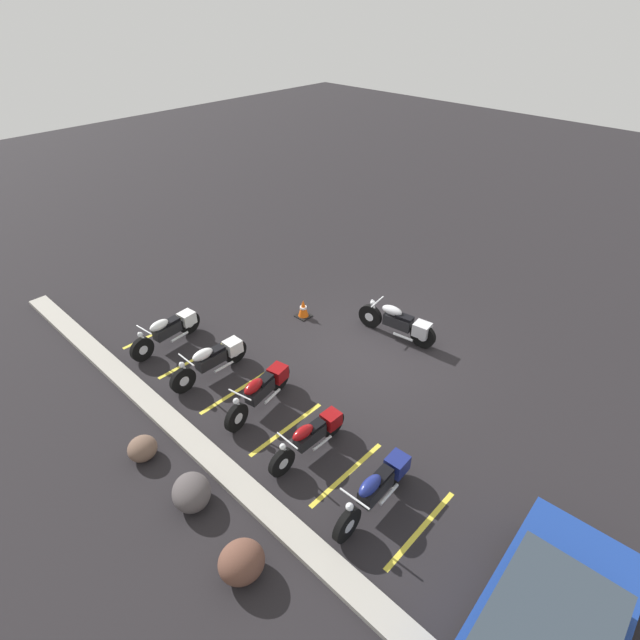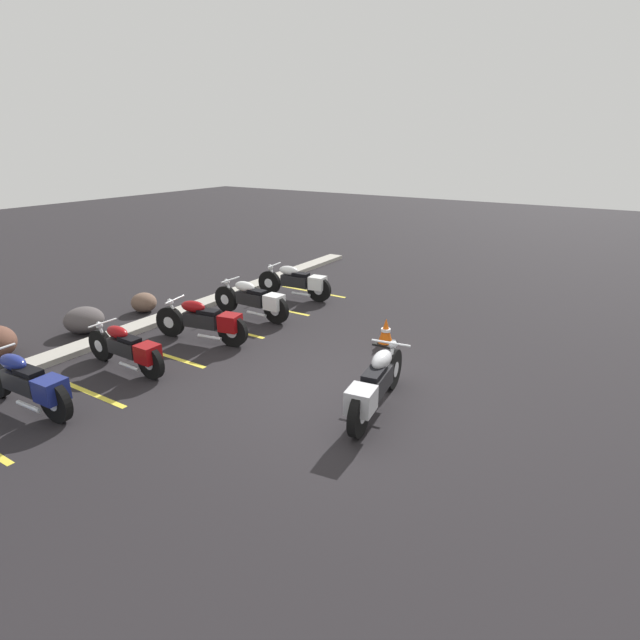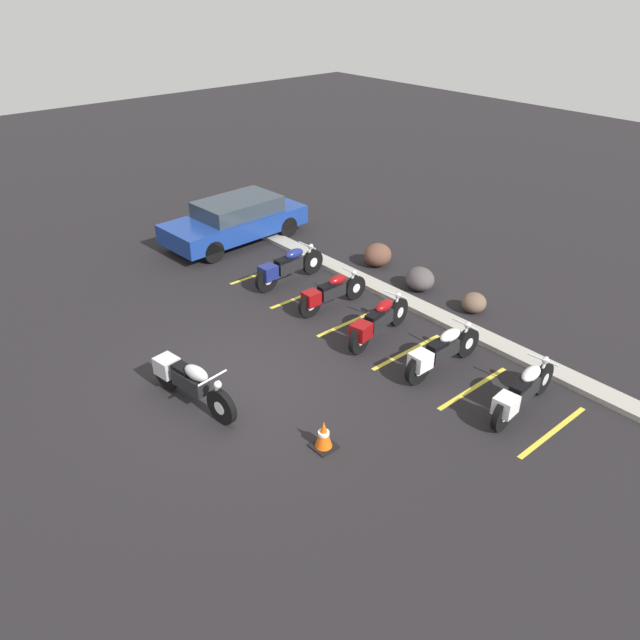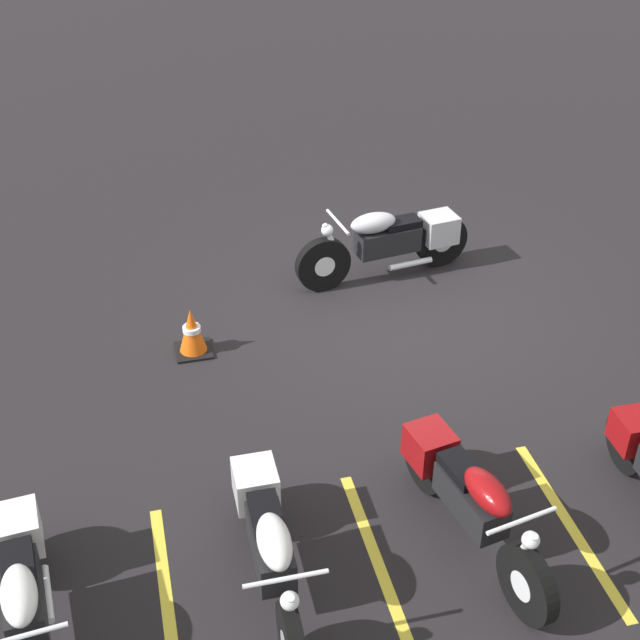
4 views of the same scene
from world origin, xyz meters
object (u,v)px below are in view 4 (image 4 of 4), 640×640
object	(u,v)px
motorcycle_silver_featured	(393,241)
parked_bike_4	(24,593)
parked_bike_3	(269,542)
parked_bike_2	(467,496)
traffic_cone	(192,332)

from	to	relation	value
motorcycle_silver_featured	parked_bike_4	distance (m)	6.19
motorcycle_silver_featured	parked_bike_3	distance (m)	5.03
motorcycle_silver_featured	parked_bike_2	xyz separation A→B (m)	(0.72, 4.31, -0.02)
parked_bike_2	parked_bike_3	distance (m)	1.71
parked_bike_2	parked_bike_4	xyz separation A→B (m)	(3.58, 0.16, -0.00)
parked_bike_2	parked_bike_4	world-z (taller)	parked_bike_2
parked_bike_3	parked_bike_4	bearing A→B (deg)	-87.94
parked_bike_4	traffic_cone	world-z (taller)	parked_bike_4
traffic_cone	parked_bike_4	bearing A→B (deg)	64.06
parked_bike_4	parked_bike_3	bearing A→B (deg)	86.09
motorcycle_silver_featured	traffic_cone	world-z (taller)	motorcycle_silver_featured
parked_bike_2	parked_bike_4	size ratio (longest dim) A/B	1.00
motorcycle_silver_featured	parked_bike_3	world-z (taller)	motorcycle_silver_featured
parked_bike_2	parked_bike_3	world-z (taller)	parked_bike_2
parked_bike_3	traffic_cone	xyz separation A→B (m)	(0.22, -3.33, -0.20)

